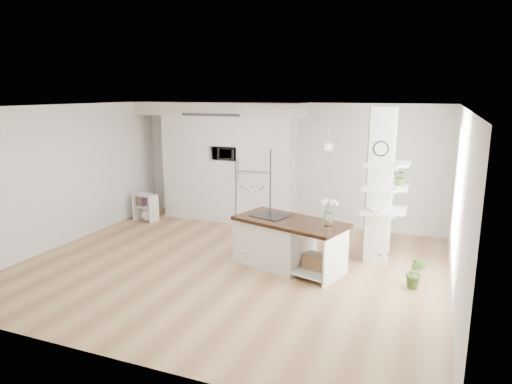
% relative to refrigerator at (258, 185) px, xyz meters
% --- Properties ---
extents(floor, '(7.00, 6.00, 0.01)m').
position_rel_refrigerator_xyz_m(floor, '(0.53, -2.68, -0.88)').
color(floor, tan).
rests_on(floor, ground).
extents(room, '(7.04, 6.04, 2.72)m').
position_rel_refrigerator_xyz_m(room, '(0.53, -2.68, 0.98)').
color(room, white).
rests_on(room, ground).
extents(cabinet_wall, '(4.00, 0.71, 2.70)m').
position_rel_refrigerator_xyz_m(cabinet_wall, '(-0.92, -0.01, 0.63)').
color(cabinet_wall, white).
rests_on(cabinet_wall, floor).
extents(refrigerator, '(0.78, 0.69, 1.75)m').
position_rel_refrigerator_xyz_m(refrigerator, '(0.00, 0.00, 0.00)').
color(refrigerator, white).
rests_on(refrigerator, floor).
extents(column, '(0.69, 0.90, 2.70)m').
position_rel_refrigerator_xyz_m(column, '(2.90, -1.55, 0.48)').
color(column, silver).
rests_on(column, floor).
extents(window, '(0.00, 2.40, 2.40)m').
position_rel_refrigerator_xyz_m(window, '(4.00, -2.38, 0.62)').
color(window, white).
rests_on(window, room).
extents(pendant_light, '(0.12, 0.12, 0.10)m').
position_rel_refrigerator_xyz_m(pendant_light, '(2.23, -2.53, 1.24)').
color(pendant_light, white).
rests_on(pendant_light, room).
extents(kitchen_island, '(2.04, 1.38, 1.41)m').
position_rel_refrigerator_xyz_m(kitchen_island, '(1.30, -2.30, -0.43)').
color(kitchen_island, white).
rests_on(kitchen_island, floor).
extents(bookshelf, '(0.57, 0.38, 0.63)m').
position_rel_refrigerator_xyz_m(bookshelf, '(-2.45, -0.83, -0.60)').
color(bookshelf, white).
rests_on(bookshelf, floor).
extents(floor_plant_a, '(0.32, 0.27, 0.52)m').
position_rel_refrigerator_xyz_m(floor_plant_a, '(3.52, -2.47, -0.61)').
color(floor_plant_a, '#3A6428').
rests_on(floor_plant_a, floor).
extents(floor_plant_b, '(0.34, 0.34, 0.50)m').
position_rel_refrigerator_xyz_m(floor_plant_b, '(2.91, -1.56, -0.62)').
color(floor_plant_b, '#3A6428').
rests_on(floor_plant_b, floor).
extents(microwave, '(0.54, 0.37, 0.30)m').
position_rel_refrigerator_xyz_m(microwave, '(-0.75, -0.06, 0.69)').
color(microwave, '#2D2D2D').
rests_on(microwave, cabinet_wall).
extents(shelf_plant, '(0.27, 0.23, 0.30)m').
position_rel_refrigerator_xyz_m(shelf_plant, '(3.15, -1.38, 0.65)').
color(shelf_plant, '#3A6428').
rests_on(shelf_plant, column).
extents(decor_bowl, '(0.22, 0.22, 0.05)m').
position_rel_refrigerator_xyz_m(decor_bowl, '(2.82, -1.78, 0.13)').
color(decor_bowl, white).
rests_on(decor_bowl, column).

